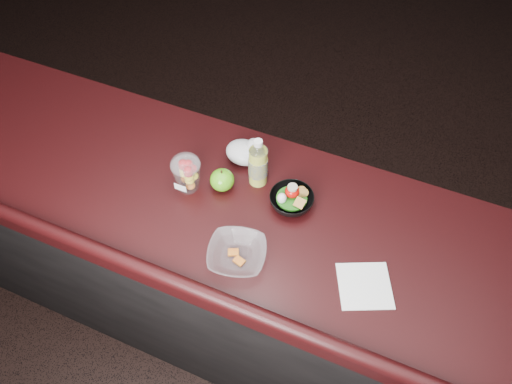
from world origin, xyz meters
TOP-DOWN VIEW (x-y plane):
  - ground at (0.00, 0.00)m, footprint 8.00×8.00m
  - room_shell at (0.00, 0.00)m, footprint 8.00×8.00m
  - counter at (0.00, 0.30)m, footprint 4.06×0.71m
  - lemonade_bottle at (0.02, 0.43)m, footprint 0.07×0.07m
  - fruit_cup at (-0.20, 0.30)m, footprint 0.10×0.10m
  - green_apple at (-0.09, 0.35)m, footprint 0.09×0.09m
  - plastic_bag at (-0.07, 0.50)m, footprint 0.13×0.11m
  - snack_bowl at (0.16, 0.37)m, footprint 0.18×0.18m
  - takeout_bowl at (0.08, 0.11)m, footprint 0.23×0.23m
  - paper_napkin at (0.48, 0.17)m, footprint 0.21×0.21m

SIDE VIEW (x-z plane):
  - ground at x=0.00m, z-range 0.00..0.00m
  - counter at x=0.00m, z-range 0.00..1.02m
  - paper_napkin at x=0.48m, z-range 1.02..1.02m
  - takeout_bowl at x=0.08m, z-range 1.02..1.07m
  - snack_bowl at x=0.16m, z-range 1.01..1.09m
  - green_apple at x=-0.09m, z-range 1.02..1.10m
  - plastic_bag at x=-0.07m, z-range 1.01..1.11m
  - fruit_cup at x=-0.20m, z-range 1.02..1.17m
  - lemonade_bottle at x=0.02m, z-range 1.00..1.21m
  - room_shell at x=0.00m, z-range -2.17..5.83m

